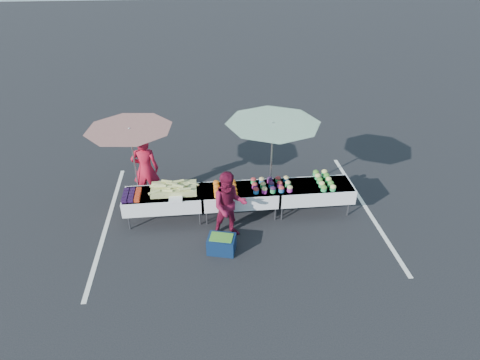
{
  "coord_description": "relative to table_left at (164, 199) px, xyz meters",
  "views": [
    {
      "loc": [
        -0.82,
        -7.95,
        5.87
      ],
      "look_at": [
        0.0,
        0.0,
        1.0
      ],
      "focal_mm": 30.0,
      "sensor_mm": 36.0,
      "label": 1
    }
  ],
  "objects": [
    {
      "name": "potato_cups",
      "position": [
        2.55,
        0.0,
        0.25
      ],
      "size": [
        0.94,
        0.58,
        0.16
      ],
      "color": "#225FA0",
      "rests_on": "table_right"
    },
    {
      "name": "ground",
      "position": [
        1.8,
        0.0,
        -0.58
      ],
      "size": [
        80.0,
        80.0,
        0.0
      ],
      "primitive_type": "plane",
      "color": "black"
    },
    {
      "name": "umbrella_right",
      "position": [
        2.6,
        0.4,
        1.46
      ],
      "size": [
        2.31,
        2.31,
        2.26
      ],
      "rotation": [
        0.0,
        0.0,
        -0.05
      ],
      "color": "black",
      "rests_on": "ground"
    },
    {
      "name": "table_center",
      "position": [
        1.8,
        0.0,
        0.0
      ],
      "size": [
        1.86,
        0.81,
        0.75
      ],
      "color": "white",
      "rests_on": "ground"
    },
    {
      "name": "corn_pile",
      "position": [
        0.24,
        0.04,
        0.26
      ],
      "size": [
        1.16,
        0.57,
        0.26
      ],
      "color": "#9CAA57",
      "rests_on": "table_left"
    },
    {
      "name": "carrot_bowls",
      "position": [
        1.45,
        -0.01,
        0.22
      ],
      "size": [
        0.55,
        0.69,
        0.11
      ],
      "color": "orange",
      "rests_on": "table_center"
    },
    {
      "name": "table_right",
      "position": [
        3.6,
        0.0,
        0.0
      ],
      "size": [
        1.86,
        0.81,
        0.75
      ],
      "color": "white",
      "rests_on": "ground"
    },
    {
      "name": "berry_punnets",
      "position": [
        -0.71,
        -0.06,
        0.21
      ],
      "size": [
        0.4,
        0.54,
        0.08
      ],
      "color": "black",
      "rests_on": "table_left"
    },
    {
      "name": "storage_bin",
      "position": [
        1.27,
        -1.28,
        -0.39
      ],
      "size": [
        0.67,
        0.56,
        0.38
      ],
      "rotation": [
        0.0,
        0.0,
        -0.25
      ],
      "color": "#0C1F3F",
      "rests_on": "ground"
    },
    {
      "name": "bean_baskets",
      "position": [
        3.86,
        0.08,
        0.24
      ],
      "size": [
        0.36,
        0.86,
        0.15
      ],
      "color": "green",
      "rests_on": "table_right"
    },
    {
      "name": "stripe_right",
      "position": [
        5.0,
        0.0,
        -0.58
      ],
      "size": [
        0.1,
        5.0,
        0.0
      ],
      "primitive_type": "cube",
      "color": "silver",
      "rests_on": "ground"
    },
    {
      "name": "plastic_bags",
      "position": [
        0.3,
        -0.3,
        0.19
      ],
      "size": [
        0.3,
        0.25,
        0.05
      ],
      "primitive_type": "cube",
      "color": "white",
      "rests_on": "table_left"
    },
    {
      "name": "customer",
      "position": [
        1.49,
        -0.75,
        0.23
      ],
      "size": [
        0.83,
        0.67,
        1.63
      ],
      "primitive_type": "imported",
      "rotation": [
        0.0,
        0.0,
        0.07
      ],
      "color": "maroon",
      "rests_on": "ground"
    },
    {
      "name": "umbrella_left",
      "position": [
        -0.7,
        0.8,
        1.31
      ],
      "size": [
        2.54,
        2.54,
        2.09
      ],
      "rotation": [
        0.0,
        0.0,
        0.29
      ],
      "color": "black",
      "rests_on": "ground"
    },
    {
      "name": "table_left",
      "position": [
        0.0,
        0.0,
        0.0
      ],
      "size": [
        1.86,
        0.81,
        0.75
      ],
      "color": "white",
      "rests_on": "ground"
    },
    {
      "name": "stripe_left",
      "position": [
        -1.4,
        0.0,
        -0.58
      ],
      "size": [
        0.1,
        5.0,
        0.0
      ],
      "primitive_type": "cube",
      "color": "silver",
      "rests_on": "ground"
    },
    {
      "name": "vendor",
      "position": [
        -0.48,
        0.92,
        0.32
      ],
      "size": [
        0.66,
        0.44,
        1.8
      ],
      "primitive_type": "imported",
      "rotation": [
        0.0,
        0.0,
        3.13
      ],
      "color": "#B5142D",
      "rests_on": "ground"
    }
  ]
}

